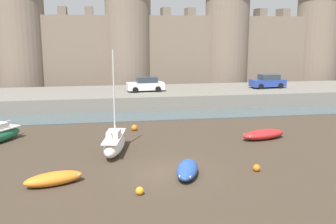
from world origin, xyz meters
name	(u,v)px	position (x,y,z in m)	size (l,w,h in m)	color
ground_plane	(171,173)	(0.00, 0.00, 0.00)	(160.00, 160.00, 0.00)	#423528
water_channel	(143,116)	(0.00, 15.74, 0.05)	(80.00, 4.50, 0.10)	#47565B
quay_road	(136,97)	(0.00, 22.99, 0.75)	(68.37, 10.00, 1.49)	slate
castle	(128,44)	(0.00, 33.88, 6.40)	(63.32, 6.95, 17.00)	#7A6B5B
rowboat_foreground_centre	(187,169)	(0.85, -0.57, 0.38)	(2.10, 3.46, 0.72)	#234793
rowboat_foreground_left	(54,178)	(-6.46, -0.77, 0.37)	(3.26, 1.97, 0.71)	orange
rowboat_near_channel_left	(263,134)	(8.22, 6.08, 0.39)	(3.84, 2.19, 0.75)	red
sailboat_midflat_left	(115,143)	(-3.06, 4.44, 0.70)	(2.13, 5.00, 6.89)	silver
mooring_buoy_near_shore	(257,168)	(5.00, -0.56, 0.22)	(0.43, 0.43, 0.43)	orange
mooring_buoy_off_centre	(134,128)	(-1.25, 10.35, 0.25)	(0.50, 0.50, 0.50)	orange
mooring_buoy_near_channel	(140,191)	(-2.08, -2.80, 0.21)	(0.42, 0.42, 0.42)	orange
car_quay_centre_east	(268,81)	(15.71, 22.63, 2.27)	(4.22, 2.12, 1.62)	#263F99
car_quay_west	(146,84)	(1.04, 22.24, 2.27)	(4.22, 2.12, 1.62)	silver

